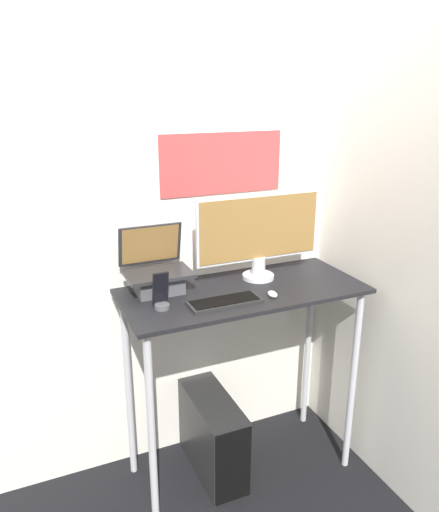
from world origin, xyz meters
TOP-DOWN VIEW (x-y plane):
  - ground_plane at (0.00, 0.00)m, footprint 12.00×12.00m
  - wall_back at (0.00, 0.59)m, footprint 6.00×0.06m
  - wall_side_right at (0.66, 0.00)m, footprint 0.05×6.00m
  - desk at (0.00, 0.25)m, footprint 1.14×0.50m
  - laptop at (-0.37, 0.39)m, footprint 0.30×0.25m
  - monitor at (0.13, 0.35)m, footprint 0.65×0.16m
  - keyboard at (-0.15, 0.14)m, footprint 0.32×0.12m
  - mouse at (0.08, 0.12)m, footprint 0.04×0.06m
  - cell_phone at (-0.41, 0.20)m, footprint 0.07×0.07m
  - computer_tower at (-0.14, 0.30)m, footprint 0.20×0.51m

SIDE VIEW (x-z plane):
  - ground_plane at x=0.00m, z-range 0.00..0.00m
  - computer_tower at x=-0.14m, z-range 0.00..0.42m
  - desk at x=0.00m, z-range 0.36..1.38m
  - keyboard at x=-0.15m, z-range 1.03..1.04m
  - mouse at x=0.08m, z-range 1.03..1.05m
  - cell_phone at x=-0.41m, z-range 1.00..1.16m
  - laptop at x=-0.37m, z-range 0.96..1.26m
  - monitor at x=0.13m, z-range 1.04..1.46m
  - wall_side_right at x=0.66m, z-range 0.00..2.60m
  - wall_back at x=0.00m, z-range 0.00..2.60m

